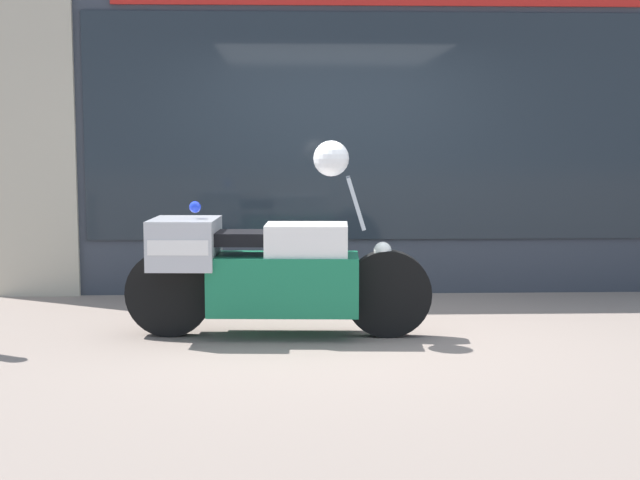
% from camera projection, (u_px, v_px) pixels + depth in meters
% --- Properties ---
extents(ground_plane, '(60.00, 60.00, 0.00)m').
position_uv_depth(ground_plane, '(351.00, 333.00, 7.09)').
color(ground_plane, gray).
extents(shop_building, '(6.74, 0.55, 3.20)m').
position_uv_depth(shop_building, '(298.00, 132.00, 8.87)').
color(shop_building, '#333842').
rests_on(shop_building, ground).
extents(window_display, '(5.47, 0.30, 2.06)m').
position_uv_depth(window_display, '(370.00, 243.00, 9.06)').
color(window_display, slate).
rests_on(window_display, ground).
extents(paramedic_motorcycle, '(2.38, 0.66, 1.25)m').
position_uv_depth(paramedic_motorcycle, '(263.00, 269.00, 6.91)').
color(paramedic_motorcycle, black).
rests_on(paramedic_motorcycle, ground).
extents(white_helmet, '(0.27, 0.27, 0.27)m').
position_uv_depth(white_helmet, '(331.00, 158.00, 6.80)').
color(white_helmet, white).
rests_on(white_helmet, paramedic_motorcycle).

